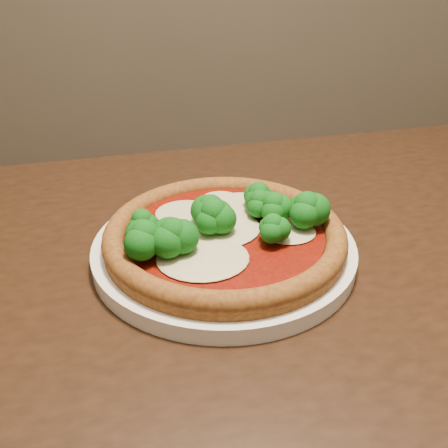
{
  "coord_description": "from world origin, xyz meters",
  "views": [
    {
      "loc": [
        -0.2,
        -0.55,
        1.05
      ],
      "look_at": [
        -0.17,
        -0.09,
        0.79
      ],
      "focal_mm": 40.0,
      "sensor_mm": 36.0,
      "label": 1
    }
  ],
  "objects": [
    {
      "name": "pizza",
      "position": [
        -0.17,
        -0.09,
        0.79
      ],
      "size": [
        0.26,
        0.26,
        0.06
      ],
      "rotation": [
        0.0,
        0.0,
        -0.19
      ],
      "color": "brown",
      "rests_on": "plate"
    },
    {
      "name": "plate",
      "position": [
        -0.17,
        -0.09,
        0.76
      ],
      "size": [
        0.29,
        0.29,
        0.02
      ],
      "primitive_type": "cylinder",
      "color": "white",
      "rests_on": "dining_table"
    },
    {
      "name": "dining_table",
      "position": [
        -0.12,
        -0.12,
        0.65
      ],
      "size": [
        1.4,
        0.96,
        0.75
      ],
      "rotation": [
        0.0,
        0.0,
        0.18
      ],
      "color": "black",
      "rests_on": "floor"
    }
  ]
}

